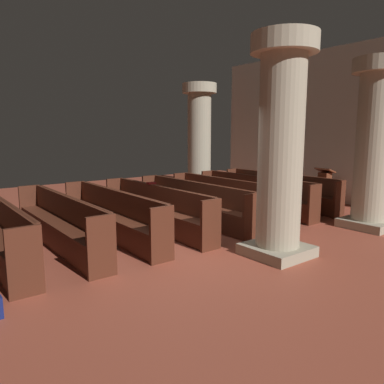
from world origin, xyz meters
TOP-DOWN VIEW (x-y plane):
  - ground_plane at (0.00, 0.00)m, footprint 19.20×19.20m
  - back_wall at (0.00, 6.08)m, footprint 10.00×0.16m
  - pew_row_0 at (-1.14, 4.21)m, footprint 3.79×0.47m
  - pew_row_1 at (-1.14, 3.18)m, footprint 3.79×0.46m
  - pew_row_2 at (-1.14, 2.16)m, footprint 3.79×0.46m
  - pew_row_3 at (-1.14, 1.13)m, footprint 3.79×0.47m
  - pew_row_4 at (-1.14, 0.11)m, footprint 3.79×0.46m
  - pew_row_5 at (-1.14, -0.92)m, footprint 3.79×0.46m
  - pew_row_6 at (-1.14, -1.94)m, footprint 3.79×0.47m
  - pillar_aisle_side at (1.62, 3.88)m, footprint 1.08×1.08m
  - pillar_far_side at (-3.85, 3.50)m, footprint 1.08×1.08m
  - pillar_aisle_rear at (1.62, 0.80)m, footprint 1.06×1.06m
  - lectern at (-0.40, 5.28)m, footprint 0.48×0.45m
  - hymn_book at (-1.59, 0.29)m, footprint 0.13×0.19m

SIDE VIEW (x-z plane):
  - ground_plane at x=0.00m, z-range 0.00..0.00m
  - lectern at x=-0.40m, z-range -0.09..0.99m
  - pew_row_0 at x=-1.14m, z-range 0.03..0.95m
  - pew_row_1 at x=-1.14m, z-range 0.03..0.95m
  - pew_row_2 at x=-1.14m, z-range 0.03..0.95m
  - pew_row_3 at x=-1.14m, z-range 0.03..0.95m
  - pew_row_4 at x=-1.14m, z-range 0.03..0.95m
  - pew_row_5 at x=-1.14m, z-range 0.03..0.95m
  - pew_row_6 at x=-1.14m, z-range 0.03..0.95m
  - hymn_book at x=-1.59m, z-range 0.92..0.96m
  - pillar_aisle_side at x=1.62m, z-range 0.07..3.66m
  - pillar_far_side at x=-3.85m, z-range 0.07..3.66m
  - pillar_aisle_rear at x=1.62m, z-range 0.07..3.66m
  - back_wall at x=0.00m, z-range 0.00..4.50m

